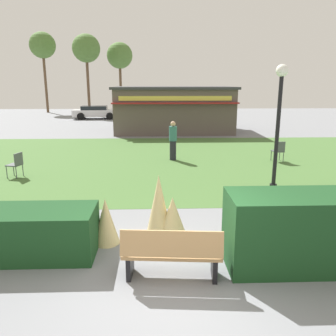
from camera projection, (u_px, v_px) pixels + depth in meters
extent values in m
plane|color=slate|center=(179.00, 289.00, 5.62)|extent=(80.00, 80.00, 0.00)
cube|color=#446B33|center=(164.00, 160.00, 14.99)|extent=(36.00, 12.00, 0.01)
cube|color=tan|center=(172.00, 253.00, 5.87)|extent=(1.73, 0.61, 0.06)
cube|color=tan|center=(172.00, 244.00, 5.59)|extent=(1.70, 0.26, 0.44)
cube|color=black|center=(130.00, 264.00, 5.95)|extent=(0.11, 0.44, 0.45)
cube|color=black|center=(214.00, 266.00, 5.89)|extent=(0.11, 0.44, 0.45)
cube|color=tan|center=(125.00, 246.00, 5.87)|extent=(0.09, 0.44, 0.06)
cube|color=tan|center=(220.00, 248.00, 5.80)|extent=(0.09, 0.44, 0.06)
cube|color=#19421E|center=(32.00, 233.00, 6.61)|extent=(2.44, 1.10, 0.94)
cube|color=#19421E|center=(303.00, 231.00, 6.18)|extent=(2.73, 1.10, 1.38)
cone|color=#D1BC7F|center=(159.00, 206.00, 7.40)|extent=(0.59, 0.59, 1.39)
cone|color=#D1BC7F|center=(251.00, 215.00, 7.52)|extent=(0.72, 0.72, 0.92)
cone|color=#D1BC7F|center=(173.00, 218.00, 7.35)|extent=(0.66, 0.66, 0.93)
cone|color=#D1BC7F|center=(106.00, 221.00, 7.12)|extent=(0.55, 0.55, 0.98)
cylinder|color=black|center=(273.00, 187.00, 10.76)|extent=(0.22, 0.22, 0.20)
cylinder|color=black|center=(277.00, 135.00, 10.37)|extent=(0.12, 0.12, 3.47)
sphere|color=white|center=(282.00, 70.00, 9.91)|extent=(0.36, 0.36, 0.36)
cylinder|color=#2D4233|center=(40.00, 235.00, 6.64)|extent=(0.52, 0.52, 0.85)
cube|color=#594C47|center=(173.00, 110.00, 23.62)|extent=(7.76, 4.86, 2.87)
cube|color=#333338|center=(173.00, 88.00, 23.25)|extent=(8.06, 5.16, 0.16)
cube|color=maroon|center=(176.00, 103.00, 20.93)|extent=(7.86, 0.36, 0.08)
cube|color=#D8CC4C|center=(175.00, 98.00, 21.02)|extent=(6.98, 0.04, 0.28)
cube|color=#4C5156|center=(14.00, 165.00, 12.15)|extent=(0.53, 0.53, 0.04)
cube|color=#4C5156|center=(19.00, 159.00, 12.06)|extent=(0.15, 0.44, 0.44)
cylinder|color=#4C5156|center=(14.00, 169.00, 12.43)|extent=(0.03, 0.03, 0.45)
cylinder|color=#4C5156|center=(7.00, 172.00, 12.07)|extent=(0.03, 0.03, 0.45)
cylinder|color=#4C5156|center=(23.00, 170.00, 12.35)|extent=(0.03, 0.03, 0.45)
cylinder|color=#4C5156|center=(16.00, 173.00, 11.99)|extent=(0.03, 0.03, 0.45)
cube|color=#4C5156|center=(278.00, 151.00, 14.60)|extent=(0.47, 0.47, 0.04)
cube|color=#4C5156|center=(280.00, 147.00, 14.35)|extent=(0.44, 0.07, 0.44)
cylinder|color=#4C5156|center=(280.00, 155.00, 14.86)|extent=(0.03, 0.03, 0.45)
cylinder|color=#4C5156|center=(271.00, 155.00, 14.82)|extent=(0.03, 0.03, 0.45)
cylinder|color=#4C5156|center=(283.00, 157.00, 14.49)|extent=(0.03, 0.03, 0.45)
cylinder|color=#4C5156|center=(275.00, 157.00, 14.45)|extent=(0.03, 0.03, 0.45)
cylinder|color=#23232D|center=(173.00, 150.00, 14.89)|extent=(0.28, 0.28, 0.85)
cylinder|color=#336B66|center=(173.00, 134.00, 14.71)|extent=(0.34, 0.34, 0.62)
sphere|color=tan|center=(173.00, 124.00, 14.61)|extent=(0.22, 0.22, 0.22)
cube|color=silver|center=(96.00, 113.00, 31.93)|extent=(4.30, 2.04, 0.60)
cube|color=black|center=(94.00, 108.00, 31.81)|extent=(2.40, 1.72, 0.44)
cylinder|color=black|center=(111.00, 114.00, 32.99)|extent=(0.65, 0.26, 0.64)
cylinder|color=black|center=(110.00, 116.00, 31.21)|extent=(0.65, 0.26, 0.64)
cylinder|color=black|center=(84.00, 115.00, 32.76)|extent=(0.65, 0.26, 0.64)
cylinder|color=black|center=(81.00, 116.00, 30.98)|extent=(0.65, 0.26, 0.64)
cylinder|color=brown|center=(46.00, 85.00, 38.12)|extent=(0.28, 0.28, 6.15)
sphere|color=#4C7233|center=(42.00, 45.00, 37.11)|extent=(2.80, 2.80, 2.80)
cylinder|color=brown|center=(88.00, 88.00, 35.30)|extent=(0.28, 0.28, 5.55)
sphere|color=#4C7233|center=(86.00, 48.00, 34.36)|extent=(2.80, 2.80, 2.80)
cylinder|color=brown|center=(121.00, 90.00, 38.20)|extent=(0.28, 0.28, 5.07)
sphere|color=#4C7233|center=(120.00, 55.00, 37.32)|extent=(2.80, 2.80, 2.80)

